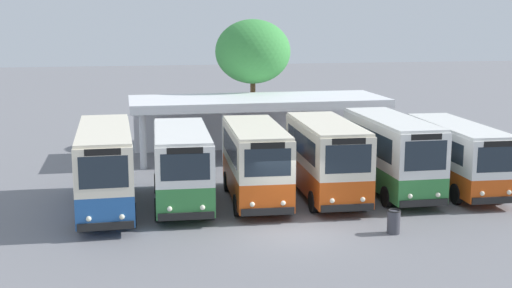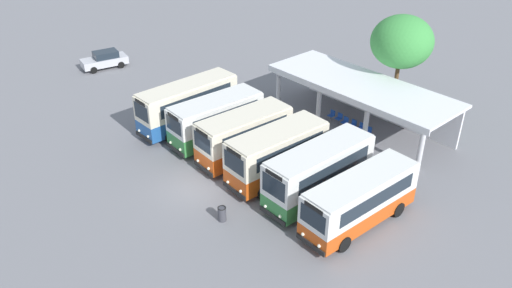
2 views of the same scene
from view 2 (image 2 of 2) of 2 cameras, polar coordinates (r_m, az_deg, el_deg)
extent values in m
plane|color=slate|center=(31.74, -6.85, -4.93)|extent=(180.00, 180.00, 0.00)
cylinder|color=black|center=(36.66, -9.64, 0.86)|extent=(0.23, 0.90, 0.90)
cylinder|color=black|center=(38.18, -11.34, 1.95)|extent=(0.23, 0.90, 0.90)
cylinder|color=black|center=(39.13, -3.76, 3.24)|extent=(0.23, 0.90, 0.90)
cylinder|color=black|center=(40.56, -5.57, 4.18)|extent=(0.23, 0.90, 0.90)
cube|color=#23569E|center=(38.33, -7.56, 3.29)|extent=(2.22, 7.88, 1.17)
cube|color=beige|center=(37.69, -7.70, 5.30)|extent=(2.22, 7.88, 1.79)
cube|color=beige|center=(37.30, -7.80, 6.63)|extent=(2.15, 7.64, 0.12)
cube|color=black|center=(36.72, -12.49, 0.73)|extent=(2.01, 0.13, 0.28)
cube|color=#1E2833|center=(35.83, -12.77, 3.50)|extent=(1.73, 0.07, 1.17)
cube|color=black|center=(35.52, -12.90, 4.55)|extent=(1.27, 0.07, 0.24)
cube|color=#1E2833|center=(36.94, -6.63, 4.92)|extent=(0.13, 6.28, 0.99)
cube|color=#1E2833|center=(38.52, -8.51, 5.88)|extent=(0.13, 6.28, 0.99)
sphere|color=#EAEACC|center=(36.13, -12.05, 0.83)|extent=(0.20, 0.20, 0.20)
sphere|color=#EAEACC|center=(37.03, -13.00, 1.48)|extent=(0.20, 0.20, 0.20)
cylinder|color=black|center=(34.60, -6.23, -0.76)|extent=(0.26, 0.91, 0.90)
cylinder|color=black|center=(36.19, -8.12, 0.59)|extent=(0.26, 0.91, 0.90)
cylinder|color=black|center=(36.73, -0.75, 1.39)|extent=(0.26, 0.91, 0.90)
cylinder|color=black|center=(38.23, -2.76, 2.59)|extent=(0.26, 0.91, 0.90)
cube|color=#337F3D|center=(36.13, -4.44, 1.72)|extent=(2.54, 6.92, 1.19)
cube|color=silver|center=(35.49, -4.53, 3.68)|extent=(2.54, 6.92, 1.57)
cube|color=silver|center=(35.13, -4.59, 4.92)|extent=(2.46, 6.71, 0.12)
cube|color=black|center=(34.78, -9.03, -0.67)|extent=(2.13, 0.19, 0.28)
cube|color=#1E2833|center=(33.88, -9.22, 2.09)|extent=(1.84, 0.13, 1.02)
cube|color=black|center=(33.60, -9.31, 3.02)|extent=(1.35, 0.11, 0.24)
cube|color=#1E2833|center=(34.71, -3.34, 3.17)|extent=(0.28, 5.46, 0.86)
cube|color=#1E2833|center=(36.35, -5.42, 4.40)|extent=(0.28, 5.46, 0.86)
sphere|color=#EAEACC|center=(34.17, -8.52, -0.63)|extent=(0.20, 0.20, 0.20)
sphere|color=#EAEACC|center=(35.10, -9.58, 0.17)|extent=(0.20, 0.20, 0.20)
cylinder|color=black|center=(32.45, -3.01, -2.91)|extent=(0.26, 0.91, 0.90)
cylinder|color=black|center=(33.92, -5.11, -1.39)|extent=(0.26, 0.91, 0.90)
cylinder|color=black|center=(34.62, 2.45, -0.58)|extent=(0.26, 0.91, 0.90)
cylinder|color=black|center=(36.00, 0.25, 0.75)|extent=(0.26, 0.91, 0.90)
cube|color=#D14C14|center=(33.93, -1.30, -0.23)|extent=(2.52, 6.70, 1.18)
cube|color=beige|center=(33.23, -1.33, 1.88)|extent=(2.52, 6.70, 1.66)
cube|color=beige|center=(32.82, -1.35, 3.25)|extent=(2.45, 6.50, 0.12)
cube|color=black|center=(32.55, -5.94, -2.78)|extent=(2.09, 0.20, 0.28)
cube|color=#1E2833|center=(31.57, -6.05, 0.17)|extent=(1.80, 0.14, 1.08)
cube|color=black|center=(31.25, -6.11, 1.21)|extent=(1.32, 0.12, 0.24)
cube|color=#1E2833|center=(32.51, -0.02, 1.31)|extent=(0.30, 5.28, 0.91)
cube|color=#1E2833|center=(34.03, -2.32, 2.68)|extent=(0.30, 5.28, 0.91)
sphere|color=#EAEACC|center=(31.95, -5.35, -2.77)|extent=(0.20, 0.20, 0.20)
sphere|color=#EAEACC|center=(32.82, -6.54, -1.87)|extent=(0.20, 0.20, 0.20)
cylinder|color=black|center=(30.41, 0.74, -5.40)|extent=(0.26, 0.91, 0.90)
cylinder|color=black|center=(31.79, -1.77, -3.65)|extent=(0.26, 0.91, 0.90)
cylinder|color=black|center=(32.81, 6.33, -2.66)|extent=(0.26, 0.91, 0.90)
cylinder|color=black|center=(34.09, 3.77, -1.15)|extent=(0.26, 0.91, 0.90)
cube|color=#D14C14|center=(31.94, 2.37, -2.38)|extent=(2.53, 6.83, 1.17)
cube|color=beige|center=(31.18, 2.42, -0.13)|extent=(2.53, 6.83, 1.74)
cube|color=beige|center=(30.72, 2.46, 1.36)|extent=(2.45, 6.62, 0.12)
cube|color=black|center=(30.39, -2.47, -5.29)|extent=(2.14, 0.19, 0.28)
cube|color=#1E2833|center=(29.33, -2.48, -2.16)|extent=(1.85, 0.13, 1.13)
cube|color=black|center=(28.96, -2.51, -0.99)|extent=(1.35, 0.10, 0.24)
cube|color=#1E2833|center=(30.51, 3.96, -0.81)|extent=(0.26, 5.39, 0.95)
cube|color=#1E2833|center=(31.93, 1.23, 0.79)|extent=(0.26, 5.39, 0.95)
sphere|color=#EAEACC|center=(29.82, -1.74, -5.33)|extent=(0.20, 0.20, 0.20)
sphere|color=#EAEACC|center=(30.63, -3.17, -4.29)|extent=(0.20, 0.20, 0.20)
cylinder|color=black|center=(28.76, 5.38, -7.95)|extent=(0.23, 0.90, 0.90)
cylinder|color=black|center=(29.91, 2.52, -6.13)|extent=(0.23, 0.90, 0.90)
cylinder|color=black|center=(31.63, 11.12, -4.49)|extent=(0.23, 0.90, 0.90)
cylinder|color=black|center=(32.67, 8.31, -2.97)|extent=(0.23, 0.90, 0.90)
cube|color=#337F3D|center=(30.40, 7.00, -4.56)|extent=(2.25, 7.34, 1.10)
cube|color=silver|center=(29.59, 7.17, -2.21)|extent=(2.25, 7.34, 1.86)
cube|color=silver|center=(29.08, 7.30, -0.57)|extent=(2.19, 7.12, 0.12)
cube|color=black|center=(28.48, 1.87, -8.07)|extent=(2.06, 0.12, 0.28)
cube|color=#1E2833|center=(27.35, 2.00, -4.84)|extent=(1.78, 0.07, 1.21)
cube|color=black|center=(26.92, 2.03, -3.52)|extent=(1.30, 0.06, 0.24)
cube|color=#1E2833|center=(29.06, 8.87, -2.91)|extent=(0.11, 5.85, 1.02)
cube|color=#1E2833|center=(30.23, 5.81, -1.25)|extent=(0.11, 5.85, 1.02)
sphere|color=#EAEACC|center=(27.96, 2.73, -8.12)|extent=(0.20, 0.20, 0.20)
sphere|color=#EAEACC|center=(28.65, 1.07, -7.02)|extent=(0.20, 0.20, 0.20)
cylinder|color=black|center=(27.17, 9.86, -11.03)|extent=(0.26, 0.91, 0.90)
cylinder|color=black|center=(28.17, 6.75, -9.00)|extent=(0.26, 0.91, 0.90)
cylinder|color=black|center=(30.14, 15.71, -7.11)|extent=(0.26, 0.91, 0.90)
cylinder|color=black|center=(31.04, 12.71, -5.44)|extent=(0.26, 0.91, 0.90)
cube|color=#D14C14|center=(28.80, 11.48, -7.39)|extent=(2.43, 7.46, 0.98)
cube|color=silver|center=(28.05, 11.74, -5.29)|extent=(2.43, 7.46, 1.61)
cube|color=silver|center=(27.56, 11.93, -3.82)|extent=(2.36, 7.24, 0.12)
cube|color=black|center=(26.78, 6.14, -11.19)|extent=(2.03, 0.18, 0.28)
cube|color=#1E2833|center=(25.73, 6.42, -8.32)|extent=(1.75, 0.12, 1.05)
cube|color=black|center=(25.34, 6.50, -7.19)|extent=(1.28, 0.10, 0.24)
cube|color=#1E2833|center=(27.59, 13.56, -6.08)|extent=(0.28, 5.90, 0.89)
cube|color=#1E2833|center=(28.61, 10.27, -4.21)|extent=(0.28, 5.90, 0.89)
sphere|color=#EAEACC|center=(26.29, 7.12, -11.31)|extent=(0.20, 0.20, 0.20)
sphere|color=#EAEACC|center=(26.89, 5.30, -10.07)|extent=(0.20, 0.20, 0.20)
cylinder|color=black|center=(50.15, -17.79, 7.92)|extent=(0.30, 0.66, 0.64)
cylinder|color=black|center=(51.67, -18.28, 8.49)|extent=(0.30, 0.66, 0.64)
cylinder|color=black|center=(50.72, -14.94, 8.60)|extent=(0.30, 0.66, 0.64)
cylinder|color=black|center=(52.23, -15.50, 9.15)|extent=(0.30, 0.66, 0.64)
cube|color=silver|center=(51.06, -16.68, 8.91)|extent=(2.53, 4.47, 0.70)
cube|color=#1E2833|center=(50.88, -16.56, 9.64)|extent=(1.89, 2.44, 0.60)
cylinder|color=silver|center=(41.19, 2.53, 6.48)|extent=(0.36, 0.36, 3.20)
cylinder|color=silver|center=(38.48, 7.08, 4.49)|extent=(0.36, 0.36, 3.20)
cylinder|color=silver|center=(36.10, 12.24, 2.17)|extent=(0.36, 0.36, 3.20)
cylinder|color=silver|center=(34.12, 18.05, -0.46)|extent=(0.36, 0.36, 3.20)
cube|color=white|center=(40.41, 13.49, 5.16)|extent=(13.93, 0.20, 3.20)
cube|color=white|center=(38.03, 11.78, 6.56)|extent=(14.43, 5.19, 0.20)
cube|color=white|center=(36.26, 9.27, 5.19)|extent=(14.43, 0.10, 0.28)
cylinder|color=slate|center=(39.29, 8.44, 2.70)|extent=(0.03, 0.03, 0.44)
cylinder|color=slate|center=(39.49, 8.05, 2.88)|extent=(0.03, 0.03, 0.44)
cylinder|color=slate|center=(39.54, 8.77, 2.86)|extent=(0.03, 0.03, 0.44)
cylinder|color=slate|center=(39.73, 8.39, 3.04)|extent=(0.03, 0.03, 0.44)
cube|color=#1E4CB2|center=(39.40, 8.44, 3.18)|extent=(0.44, 0.44, 0.04)
cube|color=#1E4CB2|center=(39.46, 8.65, 3.53)|extent=(0.44, 0.04, 0.40)
cylinder|color=slate|center=(38.93, 9.25, 2.36)|extent=(0.03, 0.03, 0.44)
cylinder|color=slate|center=(39.12, 8.85, 2.54)|extent=(0.03, 0.03, 0.44)
cylinder|color=slate|center=(39.18, 9.58, 2.52)|extent=(0.03, 0.03, 0.44)
cylinder|color=slate|center=(39.37, 9.18, 2.70)|extent=(0.03, 0.03, 0.44)
cube|color=#1E4CB2|center=(39.04, 9.24, 2.84)|extent=(0.44, 0.44, 0.04)
cube|color=#1E4CB2|center=(39.09, 9.46, 3.19)|extent=(0.44, 0.04, 0.40)
cylinder|color=slate|center=(38.45, 9.91, 1.92)|extent=(0.03, 0.03, 0.44)
cylinder|color=slate|center=(38.64, 9.50, 2.11)|extent=(0.03, 0.03, 0.44)
cylinder|color=slate|center=(38.70, 10.24, 2.09)|extent=(0.03, 0.03, 0.44)
cylinder|color=slate|center=(38.89, 9.83, 2.27)|extent=(0.03, 0.03, 0.44)
cube|color=#1E4CB2|center=(38.56, 9.90, 2.41)|extent=(0.44, 0.44, 0.04)
cube|color=#1E4CB2|center=(38.61, 10.11, 2.76)|extent=(0.44, 0.04, 0.40)
cylinder|color=slate|center=(38.14, 10.79, 1.58)|extent=(0.03, 0.03, 0.44)
cylinder|color=slate|center=(38.32, 10.38, 1.77)|extent=(0.03, 0.03, 0.44)
cylinder|color=slate|center=(38.39, 11.12, 1.75)|extent=(0.03, 0.03, 0.44)
cylinder|color=slate|center=(38.58, 10.71, 1.94)|extent=(0.03, 0.03, 0.44)
cube|color=#1E4CB2|center=(38.25, 10.79, 2.08)|extent=(0.44, 0.44, 0.04)
cube|color=#1E4CB2|center=(38.30, 11.00, 2.43)|extent=(0.44, 0.04, 0.40)
cylinder|color=slate|center=(37.81, 11.65, 1.22)|extent=(0.03, 0.03, 0.44)
cylinder|color=slate|center=(37.99, 11.23, 1.41)|extent=(0.03, 0.03, 0.44)
cylinder|color=slate|center=(38.06, 11.97, 1.39)|extent=(0.03, 0.03, 0.44)
cylinder|color=slate|center=(38.24, 11.56, 1.58)|extent=(0.03, 0.03, 0.44)
cube|color=#1E4CB2|center=(37.91, 11.64, 1.72)|extent=(0.44, 0.44, 0.04)
cube|color=#1E4CB2|center=(37.96, 11.86, 2.08)|extent=(0.44, 0.04, 0.40)
cylinder|color=slate|center=(37.40, 12.41, 0.78)|extent=(0.03, 0.03, 0.44)
cylinder|color=slate|center=(37.57, 11.99, 0.98)|extent=(0.03, 0.03, 0.44)
cylinder|color=slate|center=(37.66, 12.74, 0.96)|extent=(0.03, 0.03, 0.44)
cylinder|color=slate|center=(37.83, 12.31, 1.15)|extent=(0.03, 0.03, 0.44)
cube|color=#1E4CB2|center=(37.50, 12.40, 1.29)|extent=(0.44, 0.44, 0.04)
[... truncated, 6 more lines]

